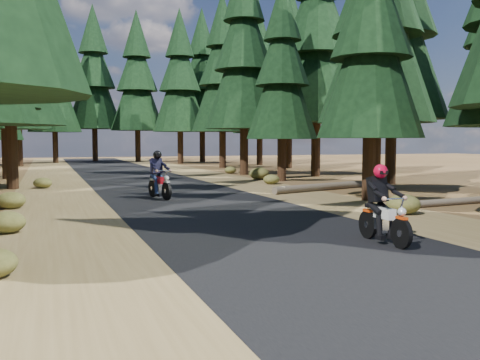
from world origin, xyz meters
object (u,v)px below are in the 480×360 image
Objects in this scene: log_far at (448,202)px; rider_lead at (384,217)px; log_near at (327,186)px; rider_follow at (159,183)px.

rider_lead is at bearing -147.51° from log_far.
log_far is at bearing -99.88° from log_near.
rider_follow reaches higher than log_far.
log_near is 6.40m from log_far.
rider_lead reaches higher than log_far.
rider_lead is 10.56m from rider_follow.
log_near is 3.02× the size of rider_follow.
log_far is 7.71m from rider_lead.
rider_follow is at bearing 168.11° from log_near.
rider_lead is at bearing -132.93° from log_near.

